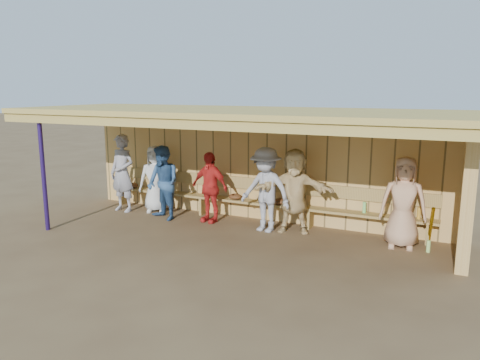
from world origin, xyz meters
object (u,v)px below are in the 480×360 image
(player_e, at_px, (266,190))
(player_h, at_px, (403,203))
(player_c, at_px, (163,183))
(bench, at_px, (255,197))
(player_d, at_px, (209,187))
(player_b, at_px, (156,179))
(player_f, at_px, (294,191))
(player_a, at_px, (122,173))

(player_e, relative_size, player_h, 1.02)
(player_c, xyz_separation_m, bench, (1.87, 0.80, -0.30))
(player_e, bearing_deg, player_d, -175.49)
(player_c, xyz_separation_m, player_h, (5.04, 0.33, 0.02))
(player_e, bearing_deg, player_h, 13.05)
(player_h, bearing_deg, player_b, 171.91)
(player_c, height_order, player_d, player_c)
(player_c, distance_m, player_h, 5.05)
(player_d, xyz_separation_m, player_e, (1.37, -0.12, 0.09))
(player_b, relative_size, player_e, 0.91)
(player_c, relative_size, player_h, 0.98)
(player_f, bearing_deg, player_a, 167.46)
(player_d, height_order, player_h, player_h)
(player_b, distance_m, player_h, 5.59)
(bench, bearing_deg, player_b, -172.62)
(player_c, bearing_deg, player_d, 37.90)
(player_e, xyz_separation_m, player_h, (2.65, 0.16, -0.02))
(player_a, height_order, player_h, player_a)
(player_a, relative_size, player_c, 1.11)
(player_a, distance_m, player_f, 4.23)
(player_h, bearing_deg, player_f, 173.02)
(player_c, relative_size, player_f, 0.97)
(player_f, bearing_deg, player_b, 163.12)
(player_h, bearing_deg, bench, 165.03)
(player_e, xyz_separation_m, player_f, (0.55, 0.18, -0.01))
(player_e, bearing_deg, player_a, -170.94)
(player_a, distance_m, player_d, 2.31)
(player_a, height_order, player_b, player_a)
(player_e, relative_size, bench, 0.23)
(player_h, distance_m, bench, 3.22)
(player_a, bearing_deg, player_h, 6.58)
(bench, bearing_deg, player_c, -156.83)
(player_c, bearing_deg, player_f, 28.88)
(player_b, xyz_separation_m, player_f, (3.49, -0.14, 0.07))
(player_a, distance_m, player_b, 0.81)
(player_h, bearing_deg, player_a, 174.73)
(player_b, bearing_deg, player_d, -29.91)
(player_b, xyz_separation_m, player_e, (2.94, -0.32, 0.08))
(player_f, relative_size, player_h, 1.01)
(player_f, bearing_deg, player_e, -176.31)
(player_b, height_order, player_d, player_b)
(player_a, relative_size, player_f, 1.07)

